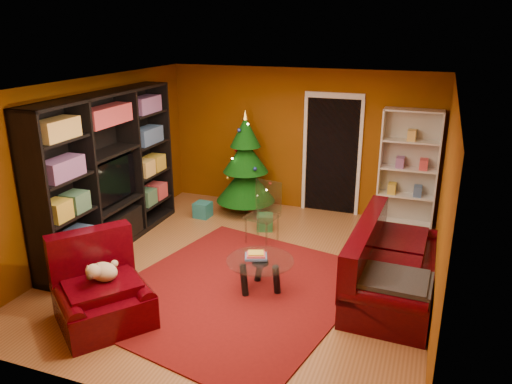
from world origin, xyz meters
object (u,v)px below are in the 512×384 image
(white_bookshelf, at_px, (408,169))
(coffee_table, at_px, (260,275))
(dog, at_px, (104,272))
(acrylic_chair, at_px, (262,217))
(armchair, at_px, (102,291))
(gift_box_teal, at_px, (203,210))
(sofa, at_px, (396,260))
(media_unit, at_px, (108,172))
(gift_box_green, at_px, (265,222))
(christmas_tree, at_px, (246,164))
(gift_box_red, at_px, (254,205))
(rug, at_px, (236,290))

(white_bookshelf, xyz_separation_m, coffee_table, (-1.57, -3.03, -0.77))
(dog, height_order, coffee_table, dog)
(acrylic_chair, bearing_deg, armchair, -99.19)
(coffee_table, bearing_deg, acrylic_chair, 108.68)
(gift_box_teal, height_order, sofa, sofa)
(gift_box_teal, bearing_deg, media_unit, -117.01)
(media_unit, distance_m, white_bookshelf, 4.90)
(armchair, bearing_deg, gift_box_green, 23.45)
(dog, xyz_separation_m, coffee_table, (1.47, 1.25, -0.40))
(gift_box_green, height_order, white_bookshelf, white_bookshelf)
(christmas_tree, height_order, gift_box_teal, christmas_tree)
(armchair, height_order, coffee_table, armchair)
(gift_box_teal, bearing_deg, armchair, -83.28)
(gift_box_teal, relative_size, armchair, 0.26)
(gift_box_red, distance_m, coffee_table, 2.96)
(gift_box_red, height_order, dog, dog)
(armchair, distance_m, dog, 0.22)
(gift_box_teal, bearing_deg, acrylic_chair, -26.07)
(rug, xyz_separation_m, media_unit, (-2.35, 0.69, 1.18))
(christmas_tree, bearing_deg, sofa, -35.86)
(white_bookshelf, xyz_separation_m, armchair, (-3.03, -4.36, -0.58))
(white_bookshelf, xyz_separation_m, dog, (-3.04, -4.29, -0.38))
(gift_box_red, distance_m, acrylic_chair, 1.49)
(rug, distance_m, media_unit, 2.72)
(gift_box_green, xyz_separation_m, white_bookshelf, (2.19, 1.08, 0.87))
(media_unit, relative_size, gift_box_red, 13.68)
(rug, bearing_deg, acrylic_chair, 96.86)
(armchair, height_order, acrylic_chair, acrylic_chair)
(acrylic_chair, bearing_deg, coffee_table, -61.11)
(gift_box_green, distance_m, coffee_table, 2.05)
(armchair, bearing_deg, white_bookshelf, 3.06)
(christmas_tree, distance_m, armchair, 3.98)
(white_bookshelf, relative_size, dog, 5.15)
(gift_box_green, relative_size, sofa, 0.12)
(gift_box_teal, distance_m, gift_box_red, 0.99)
(media_unit, distance_m, armchair, 2.36)
(gift_box_teal, bearing_deg, christmas_tree, 38.08)
(gift_box_teal, xyz_separation_m, white_bookshelf, (3.44, 0.92, 0.86))
(rug, bearing_deg, gift_box_teal, 124.94)
(media_unit, xyz_separation_m, white_bookshelf, (4.22, 2.47, -0.19))
(media_unit, relative_size, gift_box_green, 11.64)
(gift_box_green, xyz_separation_m, armchair, (-0.84, -3.27, 0.29))
(media_unit, relative_size, dog, 7.77)
(gift_box_red, bearing_deg, christmas_tree, -131.27)
(white_bookshelf, bearing_deg, armchair, -124.88)
(gift_box_teal, bearing_deg, coffee_table, -48.57)
(white_bookshelf, distance_m, dog, 5.27)
(media_unit, height_order, gift_box_red, media_unit)
(gift_box_red, bearing_deg, acrylic_chair, -64.87)
(coffee_table, bearing_deg, white_bookshelf, 62.56)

